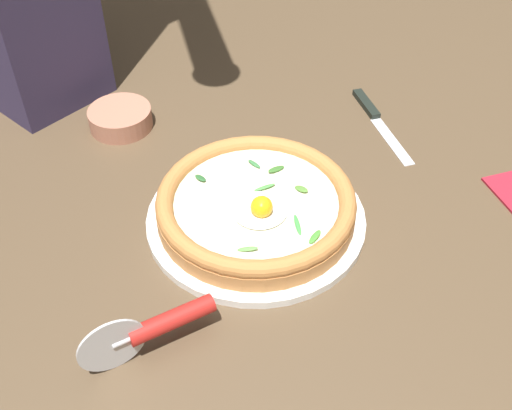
% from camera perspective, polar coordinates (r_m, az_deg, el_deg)
% --- Properties ---
extents(ground_plane, '(2.40, 2.40, 0.03)m').
position_cam_1_polar(ground_plane, '(0.90, -0.84, -0.20)').
color(ground_plane, brown).
rests_on(ground_plane, ground).
extents(pizza_plate, '(0.30, 0.30, 0.01)m').
position_cam_1_polar(pizza_plate, '(0.85, -0.00, -1.27)').
color(pizza_plate, white).
rests_on(pizza_plate, ground).
extents(pizza, '(0.27, 0.27, 0.06)m').
position_cam_1_polar(pizza, '(0.83, 0.01, 0.05)').
color(pizza, '#BC7C42').
rests_on(pizza, pizza_plate).
extents(side_bowl, '(0.10, 0.10, 0.03)m').
position_cam_1_polar(side_bowl, '(1.04, -12.36, 7.95)').
color(side_bowl, '#B3725A').
rests_on(side_bowl, ground).
extents(pizza_cutter, '(0.15, 0.07, 0.08)m').
position_cam_1_polar(pizza_cutter, '(0.70, -9.31, -11.10)').
color(pizza_cutter, silver).
rests_on(pizza_cutter, ground).
extents(table_knife, '(0.13, 0.19, 0.01)m').
position_cam_1_polar(table_knife, '(1.07, 10.83, 8.27)').
color(table_knife, silver).
rests_on(table_knife, ground).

